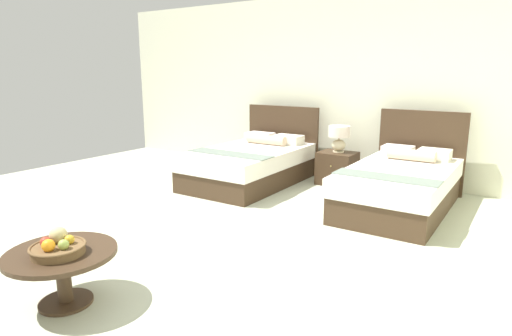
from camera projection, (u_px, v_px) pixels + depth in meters
ground_plane at (231, 240)px, 4.51m from camera, size 9.78×10.17×0.02m
wall_back at (356, 87)px, 6.83m from camera, size 9.78×0.12×2.89m
bed_near_window at (251, 164)px, 6.70m from camera, size 1.34×2.13×1.12m
bed_near_corner at (401, 185)px, 5.45m from camera, size 1.21×2.11×1.16m
nightstand at (337, 168)px, 6.63m from camera, size 0.54×0.47×0.50m
table_lamp at (339, 136)px, 6.53m from camera, size 0.32×0.32×0.40m
coffee_table at (62, 263)px, 3.20m from camera, size 0.80×0.80×0.42m
fruit_bowl at (58, 247)px, 3.12m from camera, size 0.39×0.39×0.18m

